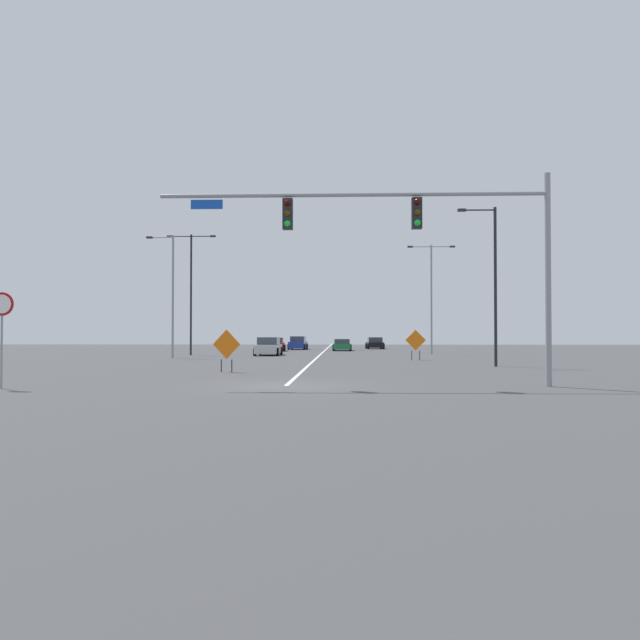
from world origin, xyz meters
TOP-DOWN VIEW (x-y plane):
  - ground at (0.00, 0.00)m, footprint 160.81×160.81m
  - road_centre_stripe at (0.00, 44.67)m, footprint 0.16×89.34m
  - traffic_signal_assembly at (4.39, -0.01)m, footprint 13.23×0.44m
  - stop_sign at (-9.05, -1.47)m, footprint 0.76×0.07m
  - street_lamp_far_left at (9.96, 13.04)m, footprint 2.08×0.24m
  - street_lamp_far_right at (9.52, 33.88)m, footprint 4.08×0.24m
  - street_lamp_near_left at (-10.58, 24.42)m, footprint 2.04×0.24m
  - street_lamp_mid_left at (-10.50, 30.23)m, footprint 4.01×0.24m
  - construction_sign_left_lane at (-3.40, 7.46)m, footprint 1.32×0.37m
  - construction_sign_median_far at (6.76, 21.38)m, footprint 1.37×0.05m
  - car_silver_distant at (-4.15, 30.27)m, footprint 1.99×4.42m
  - car_red_near at (-4.90, 42.49)m, footprint 2.13×4.15m
  - car_blue_mid at (-3.11, 49.45)m, footprint 2.03×4.64m
  - car_black_far at (5.54, 52.42)m, footprint 2.10×3.99m
  - car_green_passing at (1.81, 44.58)m, footprint 1.96×4.57m

SIDE VIEW (x-z plane):
  - ground at x=0.00m, z-range 0.00..0.00m
  - road_centre_stripe at x=0.00m, z-range 0.00..0.01m
  - car_green_passing at x=1.81m, z-range -0.01..1.19m
  - car_black_far at x=5.54m, z-range -0.05..1.29m
  - car_red_near at x=-4.90m, z-range -0.04..1.31m
  - car_blue_mid at x=-3.11m, z-range -0.04..1.41m
  - car_silver_distant at x=-4.15m, z-range -0.03..1.43m
  - construction_sign_left_lane at x=-3.40m, z-range 0.23..2.18m
  - construction_sign_median_far at x=6.76m, z-range 0.24..2.25m
  - stop_sign at x=-9.05m, z-range 0.62..3.72m
  - street_lamp_far_left at x=9.96m, z-range 0.44..9.02m
  - street_lamp_near_left at x=-10.58m, z-range 0.44..9.35m
  - traffic_signal_assembly at x=4.39m, z-range 1.69..8.86m
  - street_lamp_far_right at x=9.52m, z-range 0.82..10.23m
  - street_lamp_mid_left at x=-10.50m, z-range 0.82..10.69m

